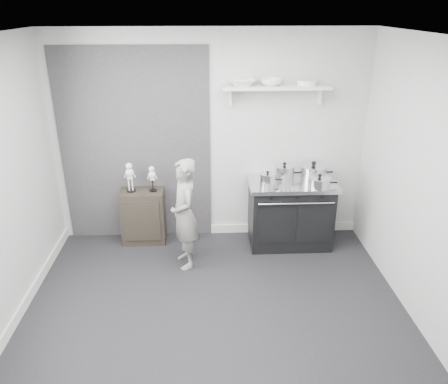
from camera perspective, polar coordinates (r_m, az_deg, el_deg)
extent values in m
plane|color=black|center=(4.64, -1.20, -15.94)|extent=(4.00, 4.00, 0.00)
cube|color=#B0B0AE|center=(5.62, -1.84, 6.95)|extent=(4.00, 0.02, 2.70)
cube|color=#B0B0AE|center=(2.39, -0.21, -18.26)|extent=(4.00, 0.02, 2.70)
cube|color=#B0B0AE|center=(4.44, 25.41, 0.03)|extent=(0.02, 3.60, 2.70)
cube|color=silver|center=(3.59, -1.58, 19.56)|extent=(4.00, 3.60, 0.02)
cube|color=black|center=(5.70, -11.46, 5.69)|extent=(1.90, 0.02, 2.50)
cube|color=silver|center=(6.18, 7.66, -4.58)|extent=(2.00, 0.03, 0.12)
cube|color=silver|center=(4.98, -25.47, -14.62)|extent=(0.03, 3.60, 0.12)
cube|color=silver|center=(5.41, 6.84, 13.45)|extent=(1.30, 0.26, 0.04)
cube|color=silver|center=(5.44, 0.80, 12.37)|extent=(0.03, 0.12, 0.20)
cube|color=silver|center=(5.61, 12.35, 12.20)|extent=(0.03, 0.12, 0.20)
cube|color=black|center=(5.77, 8.58, -2.87)|extent=(1.03, 0.62, 0.82)
cube|color=silver|center=(5.59, 8.84, 1.15)|extent=(1.09, 0.66, 0.05)
cube|color=black|center=(5.44, 6.63, -4.19)|extent=(0.43, 0.02, 0.54)
cube|color=black|center=(5.54, 11.69, -4.02)|extent=(0.43, 0.02, 0.54)
cylinder|color=silver|center=(5.34, 9.45, -1.51)|extent=(0.93, 0.02, 0.02)
cylinder|color=black|center=(5.26, 6.18, -0.70)|extent=(0.04, 0.03, 0.04)
cylinder|color=black|center=(5.32, 9.47, -0.63)|extent=(0.04, 0.03, 0.04)
cylinder|color=black|center=(5.39, 12.69, -0.56)|extent=(0.04, 0.03, 0.04)
cube|color=black|center=(5.86, -10.47, -3.13)|extent=(0.56, 0.32, 0.72)
imported|color=slate|center=(5.12, -5.18, -2.93)|extent=(0.45, 0.56, 1.35)
cylinder|color=silver|center=(5.40, 5.68, 1.60)|extent=(0.20, 0.20, 0.14)
cylinder|color=silver|center=(5.37, 5.72, 2.35)|extent=(0.20, 0.20, 0.02)
sphere|color=black|center=(5.37, 5.73, 2.61)|extent=(0.04, 0.04, 0.04)
cylinder|color=black|center=(5.42, 7.13, 1.62)|extent=(0.10, 0.02, 0.02)
cylinder|color=silver|center=(5.62, 7.85, 2.51)|extent=(0.25, 0.25, 0.16)
cylinder|color=silver|center=(5.59, 7.90, 3.36)|extent=(0.26, 0.26, 0.02)
sphere|color=black|center=(5.58, 7.92, 3.65)|extent=(0.05, 0.05, 0.05)
cylinder|color=black|center=(5.65, 9.51, 2.53)|extent=(0.10, 0.02, 0.02)
cylinder|color=silver|center=(5.71, 11.55, 2.53)|extent=(0.33, 0.33, 0.15)
cylinder|color=silver|center=(5.68, 11.62, 3.33)|extent=(0.34, 0.34, 0.02)
sphere|color=black|center=(5.67, 11.65, 3.69)|extent=(0.06, 0.06, 0.06)
cylinder|color=black|center=(5.76, 13.55, 2.55)|extent=(0.10, 0.02, 0.02)
cylinder|color=silver|center=(5.45, 12.32, 1.18)|extent=(0.27, 0.27, 0.11)
cylinder|color=silver|center=(5.42, 12.38, 1.79)|extent=(0.27, 0.27, 0.02)
sphere|color=black|center=(5.41, 12.41, 2.10)|extent=(0.05, 0.05, 0.05)
cylinder|color=black|center=(5.49, 14.06, 1.21)|extent=(0.10, 0.02, 0.02)
imported|color=white|center=(5.35, 2.38, 14.13)|extent=(0.33, 0.33, 0.08)
imported|color=white|center=(5.39, 6.18, 14.10)|extent=(0.26, 0.26, 0.08)
cylinder|color=white|center=(5.47, 10.74, 13.86)|extent=(0.24, 0.24, 0.06)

